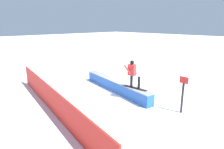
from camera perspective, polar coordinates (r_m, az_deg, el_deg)
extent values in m
plane|color=white|center=(12.07, 1.08, -4.83)|extent=(120.00, 120.00, 0.00)
cube|color=blue|center=(11.96, 1.09, -3.37)|extent=(5.95, 1.48, 0.65)
cube|color=blue|center=(12.01, 1.08, -4.10)|extent=(5.96, 1.49, 0.16)
cube|color=#949B90|center=(11.86, 1.10, -1.79)|extent=(5.96, 1.53, 0.04)
cube|color=black|center=(10.52, 6.67, -3.90)|extent=(1.45, 0.40, 0.01)
cylinder|color=black|center=(10.55, 5.65, -1.91)|extent=(0.15, 0.15, 0.66)
cylinder|color=black|center=(10.30, 7.82, -2.40)|extent=(0.15, 0.15, 0.66)
cube|color=red|center=(10.38, 5.80, 1.35)|extent=(0.42, 0.28, 0.58)
sphere|color=black|center=(10.30, 5.85, 3.53)|extent=(0.22, 0.22, 0.22)
cylinder|color=red|center=(10.35, 4.46, 1.50)|extent=(0.45, 0.13, 0.46)
cylinder|color=red|center=(10.45, 6.77, 1.58)|extent=(0.21, 0.11, 0.56)
cube|color=red|center=(9.56, -17.11, -6.94)|extent=(10.54, 1.84, 1.23)
cylinder|color=#262628|center=(9.59, 19.71, -6.48)|extent=(0.10, 0.10, 1.42)
cube|color=red|center=(9.32, 20.16, -1.52)|extent=(0.40, 0.04, 0.30)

